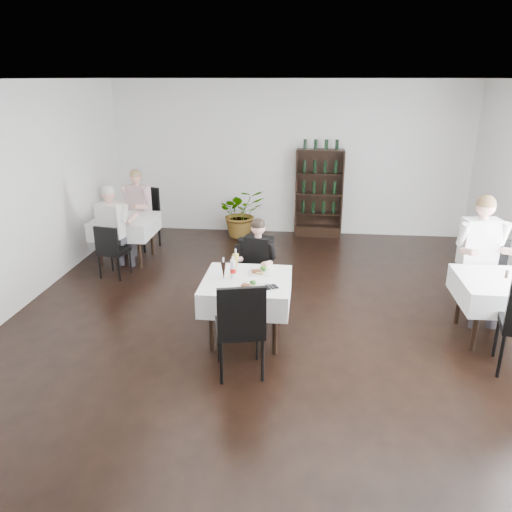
# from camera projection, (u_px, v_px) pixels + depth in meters

# --- Properties ---
(room_shell) EXTENTS (9.00, 9.00, 9.00)m
(room_shell) POSITION_uv_depth(u_px,v_px,m) (273.00, 220.00, 5.61)
(room_shell) COLOR black
(room_shell) RESTS_ON ground
(wine_shelf) EXTENTS (0.90, 0.28, 1.75)m
(wine_shelf) POSITION_uv_depth(u_px,v_px,m) (319.00, 194.00, 9.81)
(wine_shelf) COLOR black
(wine_shelf) RESTS_ON ground
(main_table) EXTENTS (1.03, 1.03, 0.77)m
(main_table) POSITION_uv_depth(u_px,v_px,m) (247.00, 291.00, 5.94)
(main_table) COLOR black
(main_table) RESTS_ON ground
(left_table) EXTENTS (0.98, 0.98, 0.77)m
(left_table) POSITION_uv_depth(u_px,v_px,m) (125.00, 226.00, 8.52)
(left_table) COLOR black
(left_table) RESTS_ON ground
(right_table) EXTENTS (0.98, 0.98, 0.77)m
(right_table) POSITION_uv_depth(u_px,v_px,m) (500.00, 291.00, 5.92)
(right_table) COLOR black
(right_table) RESTS_ON ground
(potted_tree) EXTENTS (1.09, 1.03, 0.97)m
(potted_tree) POSITION_uv_depth(u_px,v_px,m) (241.00, 213.00, 9.87)
(potted_tree) COLOR #1E541C
(potted_tree) RESTS_ON ground
(main_chair_far) EXTENTS (0.54, 0.54, 0.91)m
(main_chair_far) POSITION_uv_depth(u_px,v_px,m) (245.00, 277.00, 6.62)
(main_chair_far) COLOR black
(main_chair_far) RESTS_ON ground
(main_chair_near) EXTENTS (0.60, 0.60, 1.08)m
(main_chair_near) POSITION_uv_depth(u_px,v_px,m) (240.00, 324.00, 5.14)
(main_chair_near) COLOR black
(main_chair_near) RESTS_ON ground
(left_chair_far) EXTENTS (0.66, 0.67, 1.11)m
(left_chair_far) POSITION_uv_depth(u_px,v_px,m) (144.00, 213.00, 9.25)
(left_chair_far) COLOR black
(left_chair_far) RESTS_ON ground
(left_chair_near) EXTENTS (0.46, 0.47, 0.87)m
(left_chair_near) POSITION_uv_depth(u_px,v_px,m) (111.00, 248.00, 7.81)
(left_chair_near) COLOR black
(left_chair_near) RESTS_ON ground
(right_chair_far) EXTENTS (0.53, 0.53, 0.98)m
(right_chair_far) POSITION_uv_depth(u_px,v_px,m) (489.00, 271.00, 6.71)
(right_chair_far) COLOR black
(right_chair_far) RESTS_ON ground
(diner_main) EXTENTS (0.54, 0.58, 1.31)m
(diner_main) POSITION_uv_depth(u_px,v_px,m) (256.00, 260.00, 6.54)
(diner_main) COLOR #3B3A41
(diner_main) RESTS_ON ground
(diner_left_far) EXTENTS (0.64, 0.68, 1.49)m
(diner_left_far) POSITION_uv_depth(u_px,v_px,m) (135.00, 205.00, 8.91)
(diner_left_far) COLOR #3B3A41
(diner_left_far) RESTS_ON ground
(diner_left_near) EXTENTS (0.59, 0.61, 1.44)m
(diner_left_near) POSITION_uv_depth(u_px,v_px,m) (114.00, 222.00, 7.95)
(diner_left_near) COLOR #3B3A41
(diner_left_near) RESTS_ON ground
(diner_right_far) EXTENTS (0.65, 0.67, 1.64)m
(diner_right_far) POSITION_uv_depth(u_px,v_px,m) (482.00, 249.00, 6.36)
(diner_right_far) COLOR #3B3A41
(diner_right_far) RESTS_ON ground
(plate_far) EXTENTS (0.27, 0.27, 0.08)m
(plate_far) POSITION_uv_depth(u_px,v_px,m) (259.00, 272.00, 6.06)
(plate_far) COLOR white
(plate_far) RESTS_ON main_table
(plate_near) EXTENTS (0.30, 0.30, 0.07)m
(plate_near) POSITION_uv_depth(u_px,v_px,m) (249.00, 286.00, 5.65)
(plate_near) COLOR white
(plate_near) RESTS_ON main_table
(pilsner_dark) EXTENTS (0.06, 0.06, 0.27)m
(pilsner_dark) POSITION_uv_depth(u_px,v_px,m) (224.00, 270.00, 5.84)
(pilsner_dark) COLOR black
(pilsner_dark) RESTS_ON main_table
(pilsner_lager) EXTENTS (0.08, 0.08, 0.33)m
(pilsner_lager) POSITION_uv_depth(u_px,v_px,m) (236.00, 264.00, 5.97)
(pilsner_lager) COLOR gold
(pilsner_lager) RESTS_ON main_table
(coke_bottle) EXTENTS (0.07, 0.07, 0.27)m
(coke_bottle) POSITION_uv_depth(u_px,v_px,m) (233.00, 269.00, 5.88)
(coke_bottle) COLOR silver
(coke_bottle) RESTS_ON main_table
(napkin_cutlery) EXTENTS (0.21, 0.19, 0.02)m
(napkin_cutlery) POSITION_uv_depth(u_px,v_px,m) (270.00, 287.00, 5.65)
(napkin_cutlery) COLOR black
(napkin_cutlery) RESTS_ON main_table
(pepper_mill) EXTENTS (0.05, 0.05, 0.09)m
(pepper_mill) POSITION_uv_depth(u_px,v_px,m) (507.00, 274.00, 5.91)
(pepper_mill) COLOR black
(pepper_mill) RESTS_ON right_table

